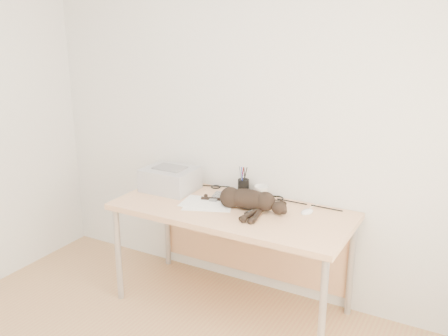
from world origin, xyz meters
The scene contains 11 objects.
wall_back centered at (0.00, 1.75, 1.30)m, with size 3.50×3.50×0.00m, color silver.
desk centered at (0.00, 1.48, 0.61)m, with size 1.60×0.70×0.74m.
printer centered at (-0.57, 1.50, 0.82)m, with size 0.37×0.32×0.17m.
papers centered at (-0.18, 1.37, 0.74)m, with size 0.40×0.33×0.01m.
cat centered at (0.09, 1.42, 0.80)m, with size 0.64×0.29×0.14m.
mug centered at (0.09, 1.66, 0.79)m, with size 0.10×0.10×0.09m, color white.
pen_cup centered at (-0.06, 1.68, 0.80)m, with size 0.08×0.08×0.20m.
remote_grey centered at (-0.19, 1.51, 0.75)m, with size 0.05×0.18×0.02m, color slate.
remote_black centered at (0.17, 1.40, 0.75)m, with size 0.05×0.17×0.02m, color black.
mouse centered at (0.47, 1.56, 0.76)m, with size 0.06×0.11×0.04m, color white.
cable_tangle centered at (0.00, 1.70, 0.75)m, with size 1.36×0.09×0.01m, color black, non-canonical shape.
Camera 1 is at (1.45, -1.35, 1.98)m, focal length 40.00 mm.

